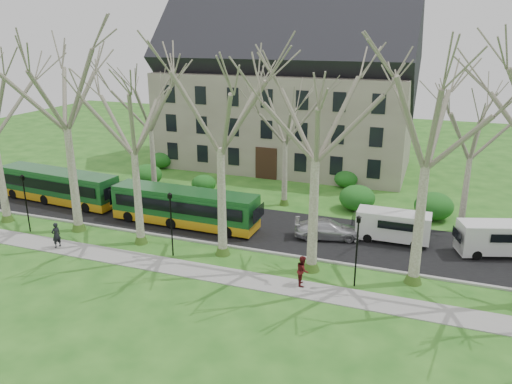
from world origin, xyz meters
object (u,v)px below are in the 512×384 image
bus_lead (58,186)px  pedestrian_a (56,235)px  bus_follow (185,207)px  van_a (393,227)px  van_b (499,239)px  pedestrian_b (303,270)px  sedan (327,229)px

bus_lead → pedestrian_a: bearing=-45.4°
bus_follow → van_a: bus_follow is taller
bus_lead → van_a: size_ratio=2.30×
bus_follow → van_b: bus_follow is taller
van_a → bus_lead: bearing=-177.5°
van_a → pedestrian_a: van_a is taller
pedestrian_a → pedestrian_b: 17.17m
van_b → pedestrian_b: size_ratio=2.85×
van_a → sedan: bearing=-167.1°
van_a → pedestrian_a: 23.25m
pedestrian_b → pedestrian_a: bearing=74.9°
bus_follow → van_a: 15.33m
bus_lead → van_b: bearing=7.1°
pedestrian_b → sedan: bearing=-16.5°
van_b → sedan: bearing=167.6°
sedan → pedestrian_b: (0.12, -7.25, 0.23)m
bus_follow → van_a: (15.17, 2.24, -0.34)m
van_b → bus_lead: bearing=164.1°
bus_lead → van_a: bus_lead is taller
bus_lead → pedestrian_a: (6.42, -7.74, -0.54)m
sedan → van_a: 4.56m
bus_lead → van_b: 34.65m
bus_follow → sedan: bus_follow is taller
bus_follow → van_b: 22.04m
van_b → pedestrian_a: (-28.21, -9.04, -0.23)m
van_a → pedestrian_b: 9.32m
bus_lead → van_b: (34.63, 1.30, -0.31)m
bus_lead → pedestrian_a: bus_lead is taller
van_b → bus_follow: bearing=168.0°
sedan → van_b: size_ratio=0.91×
bus_follow → sedan: 10.84m
bus_follow → bus_lead: bearing=176.5°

